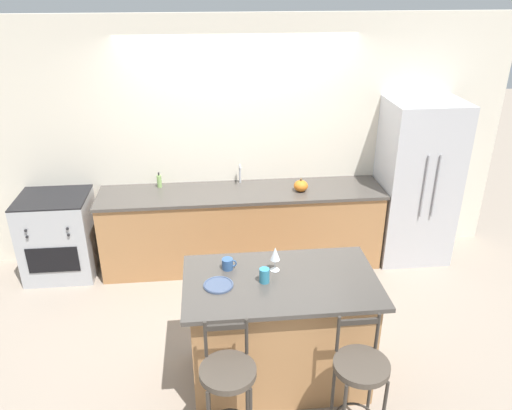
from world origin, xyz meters
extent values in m
plane|color=gray|center=(0.00, 0.00, 0.00)|extent=(18.00, 18.00, 0.00)
cube|color=beige|center=(0.00, 0.71, 1.35)|extent=(6.00, 0.07, 2.70)
cube|color=#A87547|center=(0.00, 0.38, 0.43)|extent=(3.07, 0.66, 0.87)
cube|color=#47423D|center=(0.00, 0.38, 0.88)|extent=(3.10, 0.69, 0.03)
cube|color=black|center=(0.00, 0.38, 0.90)|extent=(0.56, 0.36, 0.01)
cylinder|color=#ADAFB5|center=(0.00, 0.60, 1.01)|extent=(0.02, 0.02, 0.22)
cylinder|color=#ADAFB5|center=(0.00, 0.54, 1.11)|extent=(0.02, 0.12, 0.02)
cube|color=#A87547|center=(0.16, -1.47, 0.46)|extent=(1.36, 0.75, 0.92)
cube|color=#47423D|center=(0.16, -1.47, 0.93)|extent=(1.48, 0.87, 0.03)
cube|color=#BCBCC1|center=(1.96, 0.36, 0.92)|extent=(0.80, 0.66, 1.84)
cylinder|color=#939399|center=(1.90, 0.02, 1.01)|extent=(0.02, 0.02, 0.70)
cylinder|color=#939399|center=(2.03, 0.02, 1.01)|extent=(0.02, 0.02, 0.70)
cube|color=#ADAFB5|center=(-2.00, 0.37, 0.45)|extent=(0.73, 0.64, 0.90)
cube|color=black|center=(-2.00, 0.04, 0.34)|extent=(0.52, 0.01, 0.29)
cube|color=black|center=(-2.00, 0.37, 0.91)|extent=(0.73, 0.64, 0.02)
cylinder|color=black|center=(-2.21, 0.04, 0.71)|extent=(0.03, 0.02, 0.03)
cylinder|color=black|center=(-1.80, 0.04, 0.71)|extent=(0.03, 0.02, 0.03)
cylinder|color=black|center=(-2.21, 0.04, 0.63)|extent=(0.03, 0.02, 0.03)
cylinder|color=black|center=(-1.80, 0.04, 0.63)|extent=(0.03, 0.02, 0.03)
cylinder|color=#332D28|center=(-0.42, -1.98, 0.34)|extent=(0.02, 0.02, 0.68)
cylinder|color=#332D28|center=(-0.15, -1.98, 0.34)|extent=(0.02, 0.02, 0.68)
cylinder|color=#4C4238|center=(-0.28, -2.12, 0.70)|extent=(0.38, 0.38, 0.04)
cylinder|color=#332D28|center=(-0.42, -1.98, 0.87)|extent=(0.02, 0.02, 0.29)
cylinder|color=#332D28|center=(-0.15, -1.98, 0.87)|extent=(0.02, 0.02, 0.29)
cube|color=#332D28|center=(-0.28, -1.98, 0.96)|extent=(0.27, 0.02, 0.04)
cylinder|color=#332D28|center=(0.46, -2.02, 0.34)|extent=(0.02, 0.02, 0.68)
cylinder|color=#332D28|center=(0.74, -2.02, 0.34)|extent=(0.02, 0.02, 0.68)
cylinder|color=#4C4238|center=(0.60, -2.15, 0.70)|extent=(0.38, 0.38, 0.04)
cylinder|color=#332D28|center=(0.46, -2.02, 0.87)|extent=(0.02, 0.02, 0.29)
cylinder|color=#332D28|center=(0.74, -2.02, 0.87)|extent=(0.02, 0.02, 0.29)
cube|color=#332D28|center=(0.60, -2.02, 0.96)|extent=(0.27, 0.02, 0.04)
cylinder|color=#425170|center=(-0.32, -1.49, 0.96)|extent=(0.22, 0.22, 0.01)
torus|color=#425170|center=(-0.32, -1.49, 0.96)|extent=(0.22, 0.22, 0.01)
cylinder|color=white|center=(0.13, -1.33, 0.95)|extent=(0.07, 0.07, 0.00)
cylinder|color=white|center=(0.13, -1.33, 1.00)|extent=(0.01, 0.01, 0.09)
cone|color=white|center=(0.13, -1.33, 1.10)|extent=(0.08, 0.08, 0.11)
cylinder|color=#335689|center=(-0.24, -1.27, 1.00)|extent=(0.09, 0.09, 0.09)
torus|color=#335689|center=(-0.19, -1.27, 1.00)|extent=(0.06, 0.01, 0.06)
cylinder|color=teal|center=(0.03, -1.48, 1.01)|extent=(0.08, 0.08, 0.11)
ellipsoid|color=orange|center=(0.64, 0.30, 0.96)|extent=(0.15, 0.15, 0.12)
cylinder|color=brown|center=(0.64, 0.30, 1.03)|extent=(0.02, 0.02, 0.02)
cylinder|color=#89B260|center=(-0.90, 0.56, 0.97)|extent=(0.05, 0.05, 0.14)
cylinder|color=black|center=(-0.90, 0.56, 1.06)|extent=(0.02, 0.02, 0.03)
camera|label=1|loc=(-0.35, -4.60, 3.07)|focal=35.00mm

